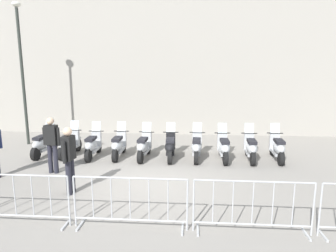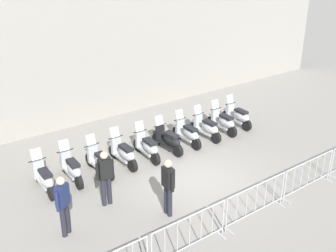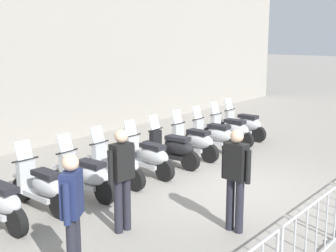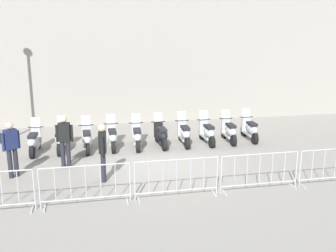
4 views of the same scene
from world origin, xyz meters
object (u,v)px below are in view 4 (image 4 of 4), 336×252
at_px(barrier_segment_2, 177,178).
at_px(officer_mid_plaza, 11,146).
at_px(motorcycle_3, 112,138).
at_px(motorcycle_6, 184,134).
at_px(officer_by_barriers, 65,138).
at_px(motorcycle_1, 61,140).
at_px(motorcycle_7, 207,133).
at_px(motorcycle_8, 229,131).
at_px(motorcycle_4, 137,137).
at_px(officer_near_row_end, 103,149).
at_px(barrier_segment_1, 86,186).
at_px(motorcycle_0, 34,142).
at_px(motorcycle_9, 250,130).
at_px(barrier_segment_3, 260,172).
at_px(motorcycle_5, 161,135).
at_px(barrier_segment_4, 335,166).
at_px(motorcycle_2, 87,139).

bearing_deg(barrier_segment_2, officer_mid_plaza, 151.77).
relative_size(motorcycle_3, barrier_segment_2, 0.76).
bearing_deg(motorcycle_6, barrier_segment_2, -106.48).
xyz_separation_m(motorcycle_6, officer_by_barriers, (-4.42, -1.70, 0.53)).
bearing_deg(motorcycle_1, officer_mid_plaza, -117.67).
height_order(motorcycle_7, motorcycle_8, same).
xyz_separation_m(motorcycle_3, officer_by_barriers, (-1.61, -1.74, 0.53)).
height_order(motorcycle_4, officer_near_row_end, officer_near_row_end).
bearing_deg(officer_by_barriers, barrier_segment_1, -77.66).
bearing_deg(motorcycle_0, motorcycle_9, 0.53).
xyz_separation_m(barrier_segment_3, officer_near_row_end, (-4.22, 1.55, 0.45)).
relative_size(motorcycle_9, officer_by_barriers, 1.00).
height_order(motorcycle_6, motorcycle_9, same).
bearing_deg(motorcycle_6, barrier_segment_1, -128.53).
relative_size(motorcycle_1, officer_mid_plaza, 1.00).
height_order(barrier_segment_1, barrier_segment_3, same).
bearing_deg(motorcycle_5, motorcycle_1, 178.04).
relative_size(motorcycle_3, motorcycle_4, 1.00).
bearing_deg(motorcycle_8, barrier_segment_4, -72.87).
relative_size(motorcycle_5, motorcycle_6, 1.00).
xyz_separation_m(motorcycle_5, motorcycle_8, (2.80, 0.04, 0.00)).
bearing_deg(motorcycle_5, officer_near_row_end, -126.64).
height_order(motorcycle_6, barrier_segment_2, motorcycle_6).
distance_m(barrier_segment_3, officer_near_row_end, 4.52).
height_order(motorcycle_1, motorcycle_4, same).
bearing_deg(motorcycle_1, motorcycle_4, -3.00).
height_order(motorcycle_4, barrier_segment_3, motorcycle_4).
bearing_deg(motorcycle_9, motorcycle_5, -178.05).
bearing_deg(motorcycle_0, barrier_segment_1, -68.57).
height_order(motorcycle_0, motorcycle_2, same).
relative_size(motorcycle_1, motorcycle_2, 1.00).
height_order(motorcycle_9, barrier_segment_4, motorcycle_9).
bearing_deg(motorcycle_2, barrier_segment_1, -90.21).
bearing_deg(motorcycle_2, barrier_segment_3, -44.87).
bearing_deg(barrier_segment_3, officer_mid_plaza, 160.57).
distance_m(motorcycle_4, barrier_segment_4, 6.99).
bearing_deg(motorcycle_7, barrier_segment_4, -63.04).
xyz_separation_m(barrier_segment_1, officer_near_row_end, (0.50, 1.56, 0.45)).
distance_m(motorcycle_3, motorcycle_6, 2.81).
height_order(motorcycle_2, motorcycle_7, same).
height_order(barrier_segment_1, officer_mid_plaza, officer_mid_plaza).
height_order(motorcycle_4, barrier_segment_1, motorcycle_4).
bearing_deg(motorcycle_7, motorcycle_4, -179.49).
relative_size(motorcycle_0, officer_mid_plaza, 1.00).
height_order(barrier_segment_2, officer_near_row_end, officer_near_row_end).
height_order(motorcycle_8, barrier_segment_2, motorcycle_8).
bearing_deg(motorcycle_4, barrier_segment_3, -58.68).
distance_m(motorcycle_4, motorcycle_5, 0.94).
xyz_separation_m(motorcycle_8, officer_by_barriers, (-6.29, -1.71, 0.53)).
relative_size(motorcycle_5, motorcycle_7, 1.00).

